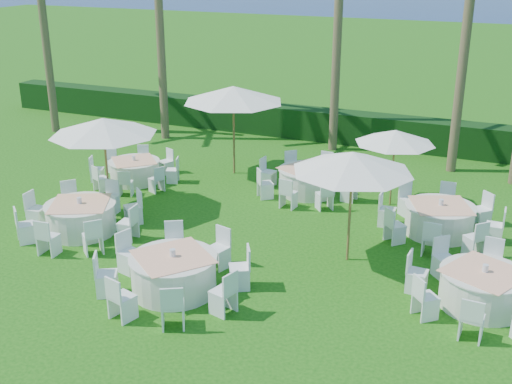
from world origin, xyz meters
TOP-DOWN VIEW (x-y plane):
  - ground at (0.00, 0.00)m, footprint 120.00×120.00m
  - hedge at (0.00, 12.00)m, footprint 34.00×1.00m
  - banquet_table_a at (-5.21, 0.80)m, footprint 3.31×3.31m
  - banquet_table_b at (-1.31, -0.99)m, footprint 3.38×3.38m
  - banquet_table_c at (5.04, 1.06)m, footprint 3.23×3.23m
  - banquet_table_d at (-6.13, 4.77)m, footprint 2.82×2.82m
  - banquet_table_e at (-0.60, 6.01)m, footprint 3.21×3.21m
  - banquet_table_f at (3.63, 4.51)m, footprint 3.24×3.24m
  - umbrella_a at (-5.47, 2.45)m, footprint 3.04×3.04m
  - umbrella_b at (1.82, 2.04)m, footprint 2.89×2.89m
  - umbrella_c at (-3.51, 6.84)m, footprint 3.34×3.34m
  - umbrella_d at (2.00, 6.06)m, footprint 2.33×2.33m
  - palm_a at (-7.92, 9.68)m, footprint 4.34×4.30m
  - palm_b at (-1.25, 10.84)m, footprint 4.28×4.35m
  - palm_f at (-12.68, 8.75)m, footprint 4.35×4.28m

SIDE VIEW (x-z plane):
  - ground at x=0.00m, z-range 0.00..0.00m
  - banquet_table_d at x=-6.13m, z-range -0.06..0.83m
  - banquet_table_e at x=-0.60m, z-range -0.06..0.91m
  - banquet_table_c at x=5.04m, z-range -0.06..0.91m
  - banquet_table_f at x=3.63m, z-range -0.06..0.92m
  - banquet_table_a at x=-5.21m, z-range -0.06..0.93m
  - banquet_table_b at x=-1.31m, z-range -0.06..0.96m
  - hedge at x=0.00m, z-range 0.00..1.20m
  - umbrella_d at x=2.00m, z-range 0.95..3.25m
  - umbrella_a at x=-5.47m, z-range 1.13..3.87m
  - umbrella_b at x=1.82m, z-range 1.14..3.91m
  - umbrella_c at x=-3.51m, z-range 1.23..4.22m
  - palm_f at x=-12.68m, z-range 0.45..8.51m
  - palm_a at x=-7.92m, z-range 0.46..9.85m
  - palm_b at x=-1.25m, z-range 0.46..9.99m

